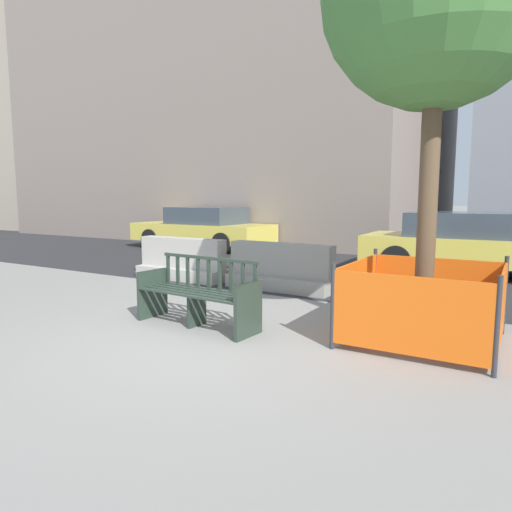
# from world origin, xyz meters

# --- Properties ---
(ground_plane) EXTENTS (200.00, 200.00, 0.00)m
(ground_plane) POSITION_xyz_m (0.00, 0.00, 0.00)
(ground_plane) COLOR gray
(street_asphalt) EXTENTS (120.00, 12.00, 0.01)m
(street_asphalt) POSITION_xyz_m (0.00, 8.70, 0.00)
(street_asphalt) COLOR #28282B
(street_asphalt) RESTS_ON ground
(street_bench) EXTENTS (1.72, 0.65, 0.88)m
(street_bench) POSITION_xyz_m (-0.46, 0.58, 0.40)
(street_bench) COLOR #28382D
(street_bench) RESTS_ON ground
(jersey_barrier_centre) EXTENTS (2.02, 0.74, 0.84)m
(jersey_barrier_centre) POSITION_xyz_m (-0.64, 3.24, 0.34)
(jersey_barrier_centre) COLOR gray
(jersey_barrier_centre) RESTS_ON ground
(jersey_barrier_left) EXTENTS (2.01, 0.72, 0.84)m
(jersey_barrier_left) POSITION_xyz_m (-2.87, 3.17, 0.34)
(jersey_barrier_left) COLOR #ADA89E
(jersey_barrier_left) RESTS_ON ground
(construction_fence) EXTENTS (1.63, 1.63, 0.96)m
(construction_fence) POSITION_xyz_m (2.17, 1.38, 0.48)
(construction_fence) COLOR #2D2D33
(construction_fence) RESTS_ON ground
(car_taxi_near) EXTENTS (4.40, 2.01, 1.34)m
(car_taxi_near) POSITION_xyz_m (2.06, 6.76, 0.68)
(car_taxi_near) COLOR #DBC64C
(car_taxi_near) RESTS_ON ground
(car_sedan_mid) EXTENTS (4.71, 2.04, 1.35)m
(car_sedan_mid) POSITION_xyz_m (-5.89, 7.86, 0.68)
(car_sedan_mid) COLOR #DBC64C
(car_sedan_mid) RESTS_ON ground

